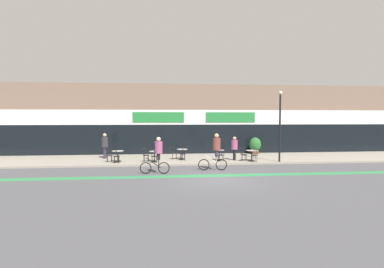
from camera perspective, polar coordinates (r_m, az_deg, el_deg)
ground_plane at (r=15.06m, az=4.86°, el=-8.67°), size 120.00×120.00×0.00m
sidewalk_slab at (r=22.11m, az=1.35°, el=-4.74°), size 40.00×5.50×0.12m
storefront_facade at (r=26.60m, az=0.08°, el=2.73°), size 40.00×4.06×5.85m
bike_lane_stripe at (r=16.06m, az=4.16°, el=-7.91°), size 36.00×0.70×0.01m
bistro_table_0 at (r=20.69m, az=-13.96°, el=-3.70°), size 0.80×0.80×0.74m
bistro_table_1 at (r=20.36m, az=-7.18°, el=-3.82°), size 0.71×0.71×0.71m
bistro_table_2 at (r=21.41m, az=-1.89°, el=-3.42°), size 0.78×0.78×0.72m
bistro_table_3 at (r=20.92m, az=5.21°, el=-3.61°), size 0.68×0.68×0.72m
bistro_table_4 at (r=20.98m, az=11.30°, el=-3.61°), size 0.79×0.79×0.72m
cafe_chair_0_near at (r=20.08m, az=-14.20°, el=-3.96°), size 0.41×0.58×0.90m
cafe_chair_0_side at (r=20.79m, az=-15.67°, el=-3.75°), size 0.58×0.42×0.90m
cafe_chair_1_near at (r=19.74m, az=-7.20°, el=-4.01°), size 0.43×0.59×0.90m
cafe_chair_1_side at (r=20.39m, az=-8.94°, el=-3.80°), size 0.60×0.44×0.90m
cafe_chair_2_near at (r=20.79m, az=-1.77°, el=-3.63°), size 0.41×0.58×0.90m
cafe_chair_2_side at (r=21.37m, az=-3.57°, el=-3.45°), size 0.58×0.41×0.90m
cafe_chair_3_near at (r=20.31m, az=5.56°, el=-3.80°), size 0.42×0.59×0.90m
cafe_chair_4_near at (r=20.39m, az=11.84°, el=-3.83°), size 0.44×0.59×0.90m
cafe_chair_4_side at (r=20.80m, az=9.65°, el=-3.67°), size 0.58×0.41×0.90m
planter_pot at (r=25.03m, az=11.93°, el=-2.11°), size 0.95×0.95×1.36m
lamp_post at (r=20.87m, az=16.41°, el=2.45°), size 0.26×0.26×4.74m
cyclist_0 at (r=17.53m, az=4.54°, el=-2.77°), size 1.70×0.53×2.16m
cyclist_1 at (r=16.49m, az=-6.56°, el=-3.48°), size 1.64×0.52×2.02m
pedestrian_near_end at (r=21.04m, az=8.09°, el=-2.32°), size 0.45×0.45×1.65m
pedestrian_far_end at (r=22.61m, az=-16.27°, el=-1.76°), size 0.55×0.55×1.83m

